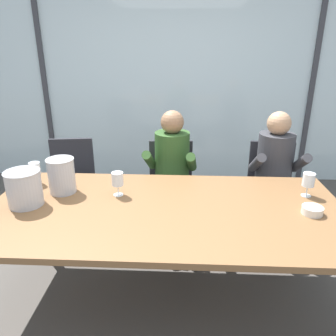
% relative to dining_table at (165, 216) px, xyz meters
% --- Properties ---
extents(ground, '(14.00, 14.00, 0.00)m').
position_rel_dining_table_xyz_m(ground, '(0.00, 1.00, -0.68)').
color(ground, '#4C4742').
extents(window_glass_panel, '(7.59, 0.03, 2.60)m').
position_rel_dining_table_xyz_m(window_glass_panel, '(0.00, 2.35, 0.62)').
color(window_glass_panel, silver).
rests_on(window_glass_panel, ground).
extents(window_mullion_left, '(0.06, 0.06, 2.60)m').
position_rel_dining_table_xyz_m(window_mullion_left, '(-1.71, 2.33, 0.62)').
color(window_mullion_left, '#38383D').
rests_on(window_mullion_left, ground).
extents(window_mullion_right, '(0.06, 0.06, 2.60)m').
position_rel_dining_table_xyz_m(window_mullion_right, '(1.71, 2.33, 0.62)').
color(window_mullion_right, '#38383D').
rests_on(window_mullion_right, ground).
extents(hillside_vineyard, '(13.59, 2.40, 1.96)m').
position_rel_dining_table_xyz_m(hillside_vineyard, '(0.00, 5.45, 0.30)').
color(hillside_vineyard, '#568942').
rests_on(hillside_vineyard, ground).
extents(dining_table, '(2.39, 1.16, 0.74)m').
position_rel_dining_table_xyz_m(dining_table, '(0.00, 0.00, 0.00)').
color(dining_table, brown).
rests_on(dining_table, ground).
extents(chair_near_curtain, '(0.50, 0.50, 0.90)m').
position_rel_dining_table_xyz_m(chair_near_curtain, '(-0.98, 0.99, -0.16)').
color(chair_near_curtain, '#232328').
rests_on(chair_near_curtain, ground).
extents(chair_left_of_center, '(0.46, 0.46, 0.90)m').
position_rel_dining_table_xyz_m(chair_left_of_center, '(-0.00, 0.97, -0.16)').
color(chair_left_of_center, '#232328').
rests_on(chair_left_of_center, ground).
extents(chair_center, '(0.47, 0.47, 0.90)m').
position_rel_dining_table_xyz_m(chair_center, '(0.96, 0.99, -0.16)').
color(chair_center, '#232328').
rests_on(chair_center, ground).
extents(person_olive_shirt, '(0.49, 0.63, 1.21)m').
position_rel_dining_table_xyz_m(person_olive_shirt, '(0.00, 0.85, 0.02)').
color(person_olive_shirt, '#2D5123').
rests_on(person_olive_shirt, ground).
extents(person_charcoal_jacket, '(0.47, 0.62, 1.21)m').
position_rel_dining_table_xyz_m(person_charcoal_jacket, '(0.95, 0.85, 0.02)').
color(person_charcoal_jacket, '#38383D').
rests_on(person_charcoal_jacket, ground).
extents(ice_bucket_primary, '(0.23, 0.23, 0.24)m').
position_rel_dining_table_xyz_m(ice_bucket_primary, '(-0.94, -0.00, 0.19)').
color(ice_bucket_primary, '#B7B7BC').
rests_on(ice_bucket_primary, dining_table).
extents(ice_bucket_secondary, '(0.20, 0.20, 0.26)m').
position_rel_dining_table_xyz_m(ice_bucket_secondary, '(-0.76, 0.21, 0.19)').
color(ice_bucket_secondary, '#B7B7BC').
rests_on(ice_bucket_secondary, dining_table).
extents(tasting_bowl, '(0.13, 0.13, 0.05)m').
position_rel_dining_table_xyz_m(tasting_bowl, '(0.94, -0.03, 0.09)').
color(tasting_bowl, silver).
rests_on(tasting_bowl, dining_table).
extents(wine_glass_by_left_taster, '(0.08, 0.08, 0.17)m').
position_rel_dining_table_xyz_m(wine_glass_by_left_taster, '(-0.35, 0.18, 0.18)').
color(wine_glass_by_left_taster, silver).
rests_on(wine_glass_by_left_taster, dining_table).
extents(wine_glass_near_bucket, '(0.08, 0.08, 0.17)m').
position_rel_dining_table_xyz_m(wine_glass_near_bucket, '(1.00, 0.23, 0.18)').
color(wine_glass_near_bucket, silver).
rests_on(wine_glass_near_bucket, dining_table).
extents(wine_glass_center_pour, '(0.08, 0.08, 0.17)m').
position_rel_dining_table_xyz_m(wine_glass_center_pour, '(-1.02, 0.35, 0.18)').
color(wine_glass_center_pour, silver).
rests_on(wine_glass_center_pour, dining_table).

